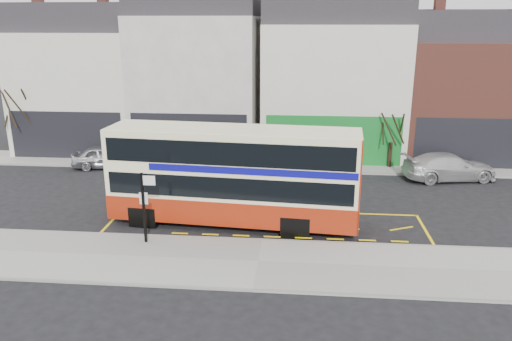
# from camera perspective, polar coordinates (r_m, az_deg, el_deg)

# --- Properties ---
(ground) EXTENTS (120.00, 120.00, 0.00)m
(ground) POSITION_cam_1_polar(r_m,az_deg,el_deg) (21.07, 0.77, -7.80)
(ground) COLOR black
(ground) RESTS_ON ground
(pavement) EXTENTS (40.00, 4.00, 0.15)m
(pavement) POSITION_cam_1_polar(r_m,az_deg,el_deg) (18.98, 0.24, -10.49)
(pavement) COLOR #9E9C95
(pavement) RESTS_ON ground
(kerb) EXTENTS (40.00, 0.15, 0.15)m
(kerb) POSITION_cam_1_polar(r_m,az_deg,el_deg) (20.70, 0.69, -8.05)
(kerb) COLOR gray
(kerb) RESTS_ON ground
(far_pavement) EXTENTS (50.00, 3.00, 0.15)m
(far_pavement) POSITION_cam_1_polar(r_m,az_deg,el_deg) (31.36, 2.29, 0.72)
(far_pavement) COLOR #9E9C95
(far_pavement) RESTS_ON ground
(road_markings) EXTENTS (14.00, 3.40, 0.01)m
(road_markings) POSITION_cam_1_polar(r_m,az_deg,el_deg) (22.53, 1.08, -6.10)
(road_markings) COLOR yellow
(road_markings) RESTS_ON ground
(terrace_far_left) EXTENTS (8.00, 8.01, 10.80)m
(terrace_far_left) POSITION_cam_1_polar(r_m,az_deg,el_deg) (37.41, -18.74, 9.91)
(terrace_far_left) COLOR silver
(terrace_far_left) RESTS_ON ground
(terrace_left) EXTENTS (8.00, 8.01, 11.80)m
(terrace_left) POSITION_cam_1_polar(r_m,az_deg,el_deg) (34.95, -6.48, 11.07)
(terrace_left) COLOR silver
(terrace_left) RESTS_ON ground
(terrace_green_shop) EXTENTS (9.00, 8.01, 11.30)m
(terrace_green_shop) POSITION_cam_1_polar(r_m,az_deg,el_deg) (34.35, 8.67, 10.47)
(terrace_green_shop) COLOR silver
(terrace_green_shop) RESTS_ON ground
(terrace_right) EXTENTS (9.00, 8.01, 10.30)m
(terrace_right) POSITION_cam_1_polar(r_m,az_deg,el_deg) (36.08, 23.22, 8.82)
(terrace_right) COLOR brown
(terrace_right) RESTS_ON ground
(double_decker_bus) EXTENTS (11.07, 3.40, 4.35)m
(double_decker_bus) POSITION_cam_1_polar(r_m,az_deg,el_deg) (21.81, -2.53, -0.50)
(double_decker_bus) COLOR #FBF4BF
(double_decker_bus) RESTS_ON ground
(bus_stop_post) EXTENTS (0.73, 0.12, 2.92)m
(bus_stop_post) POSITION_cam_1_polar(r_m,az_deg,el_deg) (20.26, -12.58, -3.42)
(bus_stop_post) COLOR black
(bus_stop_post) RESTS_ON pavement
(car_silver) EXTENTS (4.32, 2.43, 1.39)m
(car_silver) POSITION_cam_1_polar(r_m,az_deg,el_deg) (32.08, -16.72, 1.53)
(car_silver) COLOR #B1B2B6
(car_silver) RESTS_ON ground
(car_grey) EXTENTS (4.55, 1.69, 1.49)m
(car_grey) POSITION_cam_1_polar(r_m,az_deg,el_deg) (29.12, 5.91, 0.74)
(car_grey) COLOR #3B3F43
(car_grey) RESTS_ON ground
(car_white) EXTENTS (5.52, 3.06, 1.51)m
(car_white) POSITION_cam_1_polar(r_m,az_deg,el_deg) (30.45, 21.20, 0.40)
(car_white) COLOR #BBBBBB
(car_white) RESTS_ON ground
(street_tree_left) EXTENTS (2.76, 2.76, 5.96)m
(street_tree_left) POSITION_cam_1_polar(r_m,az_deg,el_deg) (35.68, -25.58, 7.63)
(street_tree_left) COLOR #2F2115
(street_tree_left) RESTS_ON ground
(street_tree_right) EXTENTS (2.08, 2.08, 4.49)m
(street_tree_right) POSITION_cam_1_polar(r_m,az_deg,el_deg) (31.00, 15.36, 5.61)
(street_tree_right) COLOR #2F2115
(street_tree_right) RESTS_ON ground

